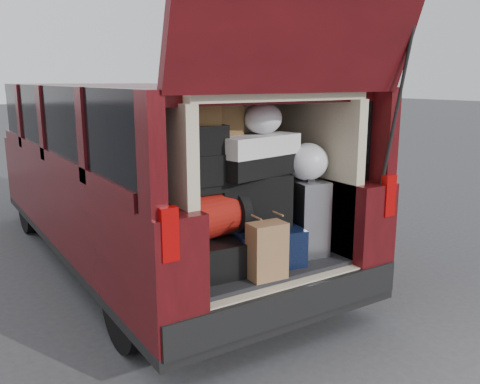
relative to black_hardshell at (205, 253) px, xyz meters
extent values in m
plane|color=#353537|center=(0.36, -0.18, -0.67)|extent=(80.00, 80.00, 0.00)
cylinder|color=black|center=(-0.46, 0.22, -0.35)|extent=(0.24, 0.64, 0.64)
cylinder|color=black|center=(1.18, 0.22, -0.35)|extent=(0.24, 0.64, 0.64)
cylinder|color=black|center=(-0.46, 3.52, -0.35)|extent=(0.24, 0.64, 0.64)
cylinder|color=black|center=(1.18, 3.52, -0.35)|extent=(0.24, 0.64, 0.64)
cube|color=black|center=(0.36, 1.90, -0.41)|extent=(1.90, 4.85, 0.08)
cube|color=#3F0C0E|center=(-0.43, 1.90, 0.03)|extent=(0.33, 4.85, 0.80)
cube|color=#3F0C0E|center=(1.14, 1.90, 0.03)|extent=(0.33, 4.85, 0.80)
cube|color=#3F0C0E|center=(0.36, 1.90, 1.06)|extent=(1.82, 4.46, 0.10)
cube|color=black|center=(-0.52, 1.80, 0.77)|extent=(0.12, 4.25, 0.68)
cube|color=black|center=(1.24, 1.80, 0.77)|extent=(0.12, 4.25, 0.68)
cube|color=black|center=(0.36, -0.47, -0.27)|extent=(1.86, 0.16, 0.22)
cube|color=#990505|center=(-0.50, -0.51, 0.35)|extent=(0.10, 0.06, 0.30)
cube|color=#990505|center=(1.22, -0.51, 0.35)|extent=(0.10, 0.06, 0.30)
cube|color=black|center=(0.36, 0.10, -0.15)|extent=(1.24, 1.05, 0.06)
cube|color=beige|center=(-0.30, 0.10, 0.46)|extent=(0.08, 1.05, 1.15)
cube|color=beige|center=(1.02, 0.10, 0.46)|extent=(0.08, 1.05, 1.15)
cube|color=beige|center=(0.36, 0.65, 0.46)|extent=(1.34, 0.06, 1.15)
cube|color=beige|center=(0.36, 0.10, 1.06)|extent=(1.34, 1.05, 0.06)
cube|color=#3F0C0E|center=(0.36, -0.64, 1.59)|extent=(1.75, 0.38, 1.02)
cylinder|color=black|center=(1.20, -0.58, 0.98)|extent=(0.02, 0.90, 0.76)
cube|color=black|center=(0.36, 0.10, -0.39)|extent=(1.24, 1.05, 0.55)
cube|color=black|center=(0.00, 0.00, 0.00)|extent=(0.47, 0.61, 0.23)
cube|color=black|center=(0.43, -0.02, 0.01)|extent=(0.60, 0.68, 0.26)
cube|color=white|center=(0.81, -0.08, 0.16)|extent=(0.28, 0.40, 0.56)
cube|color=olive|center=(0.26, -0.36, 0.07)|extent=(0.25, 0.17, 0.38)
cube|color=maroon|center=(0.01, -0.03, 0.27)|extent=(0.53, 0.39, 0.32)
cube|color=black|center=(0.38, -0.01, 0.33)|extent=(0.56, 0.40, 0.37)
cube|color=black|center=(-0.02, -0.02, 0.66)|extent=(0.31, 0.19, 0.44)
cube|color=white|center=(0.39, -0.01, 0.65)|extent=(0.67, 0.44, 0.28)
cube|color=brown|center=(-0.02, 0.00, 0.98)|extent=(0.25, 0.21, 0.21)
cube|color=brown|center=(0.21, 0.09, 0.90)|extent=(0.24, 0.21, 0.22)
ellipsoid|color=white|center=(0.47, -0.01, 0.90)|extent=(0.29, 0.27, 0.22)
ellipsoid|color=white|center=(0.81, -0.09, 0.58)|extent=(0.32, 0.30, 0.27)
camera|label=1|loc=(-1.59, -2.91, 1.16)|focal=38.00mm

